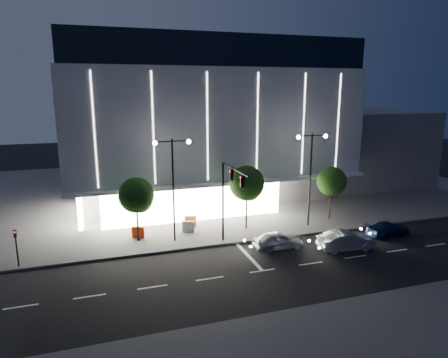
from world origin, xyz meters
name	(u,v)px	position (x,y,z in m)	size (l,w,h in m)	color
ground	(230,266)	(0.00, 0.00, 0.00)	(160.00, 160.00, 0.00)	black
sidewalk_museum	(208,187)	(5.00, 24.00, 0.07)	(70.00, 40.00, 0.15)	#474747
sidewalk_near	(399,349)	(5.00, -12.00, 0.07)	(70.00, 10.00, 0.15)	#474747
museum	(195,120)	(2.98, 22.31, 9.27)	(30.00, 25.80, 18.00)	#4C4C51
annex_building	(344,144)	(26.00, 24.00, 5.00)	(16.00, 20.00, 10.00)	#4C4C51
traffic_mast	(228,190)	(1.00, 3.34, 5.03)	(0.33, 5.89, 7.07)	black
street_lamp_west	(173,175)	(-3.00, 6.00, 5.96)	(3.16, 0.36, 9.00)	black
street_lamp_east	(311,166)	(10.00, 6.00, 5.96)	(3.16, 0.36, 9.00)	black
ped_signal_far	(16,244)	(-15.00, 4.50, 1.89)	(0.22, 0.24, 3.00)	black
tree_left	(137,197)	(-5.97, 7.02, 4.03)	(3.02, 3.02, 5.72)	black
tree_mid	(247,185)	(4.03, 7.02, 4.33)	(3.25, 3.25, 6.15)	black
tree_right	(332,183)	(13.03, 7.02, 3.88)	(2.91, 2.91, 5.51)	black
car_lead	(279,240)	(4.94, 1.98, 0.72)	(1.70, 4.22, 1.44)	#A9ADB1
car_second	(347,241)	(10.15, 0.01, 0.79)	(1.67, 4.79, 1.58)	silver
car_third	(388,229)	(15.67, 1.68, 0.63)	(1.76, 4.34, 1.26)	navy
barrier_a	(138,232)	(-5.93, 7.68, 0.65)	(1.10, 0.25, 1.00)	#FF3D0E
barrier_c	(190,221)	(-0.84, 9.24, 0.65)	(1.10, 0.25, 1.00)	#C96F0B
barrier_d	(188,226)	(-1.40, 7.80, 0.65)	(1.10, 0.25, 1.00)	silver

